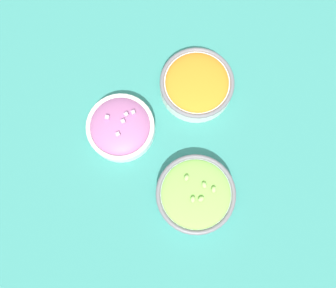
% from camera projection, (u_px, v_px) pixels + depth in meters
% --- Properties ---
extents(ground_plane, '(3.00, 3.00, 0.00)m').
position_uv_depth(ground_plane, '(168.00, 146.00, 1.01)').
color(ground_plane, '#337F75').
extents(bowl_carrots, '(0.20, 0.20, 0.06)m').
position_uv_depth(bowl_carrots, '(197.00, 84.00, 1.01)').
color(bowl_carrots, silver).
rests_on(bowl_carrots, ground_plane).
extents(bowl_lettuce, '(0.20, 0.20, 0.07)m').
position_uv_depth(bowl_lettuce, '(196.00, 194.00, 0.95)').
color(bowl_lettuce, '#B2C1CC').
rests_on(bowl_lettuce, ground_plane).
extents(bowl_red_onion, '(0.18, 0.18, 0.07)m').
position_uv_depth(bowl_red_onion, '(121.00, 127.00, 0.99)').
color(bowl_red_onion, white).
rests_on(bowl_red_onion, ground_plane).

